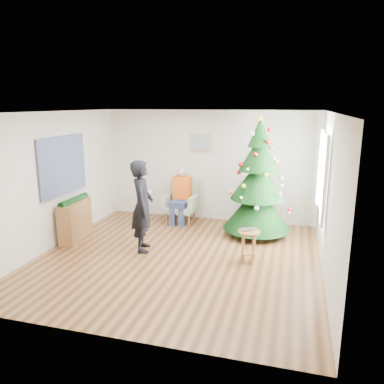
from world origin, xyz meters
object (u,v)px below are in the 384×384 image
(stool, at_px, (248,246))
(armchair, at_px, (182,207))
(standing_man, at_px, (142,206))
(console, at_px, (75,220))
(christmas_tree, at_px, (258,182))

(stool, relative_size, armchair, 0.58)
(stool, bearing_deg, standing_man, 179.06)
(stool, xyz_separation_m, console, (-3.58, 0.21, 0.11))
(christmas_tree, height_order, armchair, christmas_tree)
(christmas_tree, relative_size, standing_man, 1.48)
(christmas_tree, xyz_separation_m, console, (-3.57, -1.28, -0.75))
(armchair, relative_size, console, 0.99)
(christmas_tree, bearing_deg, standing_man, -143.83)
(christmas_tree, xyz_separation_m, standing_man, (-1.99, -1.45, -0.29))
(standing_man, bearing_deg, console, 65.85)
(console, bearing_deg, christmas_tree, 11.90)
(armchair, bearing_deg, console, -132.17)
(christmas_tree, distance_m, console, 3.86)
(standing_man, bearing_deg, armchair, -23.63)
(stool, bearing_deg, armchair, 133.67)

